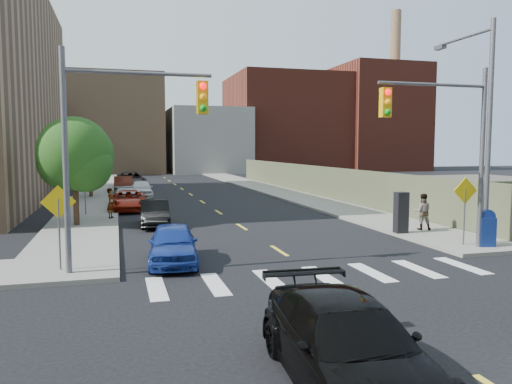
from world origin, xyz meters
TOP-DOWN VIEW (x-y plane):
  - ground at (0.00, 0.00)m, footprint 160.00×160.00m
  - sidewalk_nw at (-7.75, 41.50)m, footprint 3.50×73.00m
  - sidewalk_ne at (7.75, 41.50)m, footprint 3.50×73.00m
  - fence_north at (9.60, 28.00)m, footprint 0.12×44.00m
  - gravel_lot at (28.00, 30.00)m, footprint 36.00×42.00m
  - bg_bldg_west at (-22.00, 70.00)m, footprint 14.00×18.00m
  - bg_bldg_midwest at (-6.00, 72.00)m, footprint 14.00×16.00m
  - bg_bldg_center at (8.00, 70.00)m, footprint 12.00×16.00m
  - bg_bldg_east at (22.00, 72.00)m, footprint 18.00×18.00m
  - bg_bldg_fareast at (38.00, 70.00)m, footprint 14.00×16.00m
  - smokestack at (42.00, 70.00)m, footprint 1.80×1.80m
  - signal_nw at (-5.98, 6.00)m, footprint 4.59×0.30m
  - signal_ne at (5.98, 6.00)m, footprint 4.59×0.30m
  - streetlight_ne at (8.20, 6.90)m, footprint 0.25×3.70m
  - warn_sign_nw at (-7.80, 6.50)m, footprint 1.06×0.06m
  - warn_sign_ne at (7.20, 6.50)m, footprint 1.06×0.06m
  - warn_sign_midwest at (-7.80, 20.00)m, footprint 1.06×0.06m
  - tree_west_near at (-8.00, 16.05)m, footprint 3.66×3.64m
  - tree_west_far at (-8.00, 31.05)m, footprint 3.66×3.64m
  - parked_car_blue at (-4.20, 7.00)m, footprint 2.03×4.20m
  - parked_car_black at (-4.20, 15.57)m, footprint 1.53×4.03m
  - parked_car_red at (-5.34, 22.25)m, footprint 2.31×4.68m
  - parked_car_silver at (-5.50, 25.01)m, footprint 2.05×4.41m
  - parked_car_white at (-4.20, 29.98)m, footprint 1.79×4.32m
  - parked_car_maroon at (-5.50, 34.72)m, footprint 1.56×4.46m
  - parked_car_grey at (-4.69, 40.67)m, footprint 2.97×5.82m
  - black_sedan at (-2.39, -2.81)m, footprint 2.36×5.21m
  - mailbox at (7.85, 6.00)m, footprint 0.69×0.60m
  - payphone at (6.30, 9.60)m, footprint 0.56×0.47m
  - pedestrian_west at (-6.36, 18.05)m, footprint 0.56×0.69m
  - pedestrian_east at (7.75, 10.10)m, footprint 1.01×0.92m

SIDE VIEW (x-z plane):
  - ground at x=0.00m, z-range 0.00..0.00m
  - gravel_lot at x=28.00m, z-range 0.00..0.06m
  - sidewalk_nw at x=-7.75m, z-range 0.00..0.15m
  - sidewalk_ne at x=7.75m, z-range 0.00..0.15m
  - parked_car_silver at x=-5.50m, z-range 0.00..1.25m
  - parked_car_red at x=-5.34m, z-range 0.00..1.28m
  - parked_car_black at x=-4.20m, z-range 0.00..1.31m
  - parked_car_blue at x=-4.20m, z-range 0.00..1.38m
  - parked_car_white at x=-4.20m, z-range 0.00..1.46m
  - parked_car_maroon at x=-5.50m, z-range 0.00..1.47m
  - black_sedan at x=-2.39m, z-range 0.00..1.48m
  - parked_car_grey at x=-4.69m, z-range 0.00..1.57m
  - mailbox at x=7.85m, z-range 0.13..1.58m
  - pedestrian_west at x=-6.36m, z-range 0.15..1.79m
  - pedestrian_east at x=7.75m, z-range 0.15..1.85m
  - payphone at x=6.30m, z-range 0.15..2.00m
  - fence_north at x=9.60m, z-range 0.00..2.50m
  - warn_sign_nw at x=-7.80m, z-range 0.58..3.41m
  - warn_sign_ne at x=7.20m, z-range 0.58..3.41m
  - warn_sign_midwest at x=-7.80m, z-range 0.58..3.41m
  - tree_west_near at x=-8.00m, z-range 0.72..6.24m
  - tree_west_far at x=-8.00m, z-range 0.72..6.24m
  - signal_nw at x=-5.98m, z-range 1.03..8.03m
  - signal_ne at x=5.98m, z-range 1.03..8.03m
  - bg_bldg_center at x=8.00m, z-range 0.00..10.00m
  - streetlight_ne at x=8.20m, z-range 0.72..9.72m
  - bg_bldg_west at x=-22.00m, z-range 0.00..12.00m
  - bg_bldg_midwest at x=-6.00m, z-range 0.00..15.00m
  - bg_bldg_east at x=22.00m, z-range 0.00..16.00m
  - bg_bldg_fareast at x=38.00m, z-range 0.00..18.00m
  - smokestack at x=42.00m, z-range 0.00..28.00m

